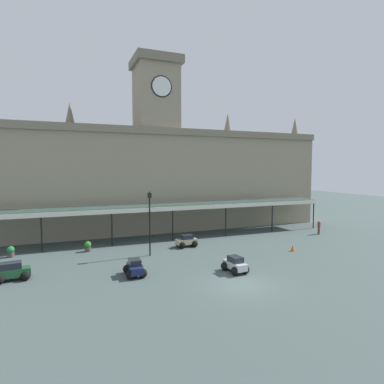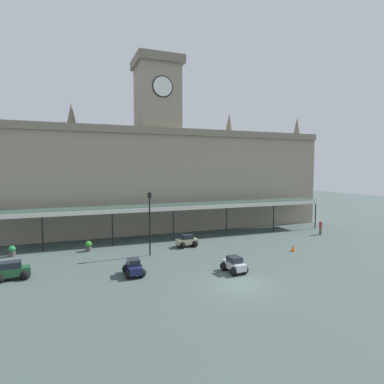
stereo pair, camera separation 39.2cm
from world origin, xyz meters
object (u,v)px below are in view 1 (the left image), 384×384
Objects in this scene: car_navy_sedan at (135,269)px; pedestrian_near_entrance at (319,226)px; car_beige_sedan at (187,242)px; victorian_lamppost at (150,217)px; car_silver_sedan at (235,265)px; planter_near_kerb at (11,252)px; car_green_estate at (12,272)px; traffic_cone at (293,248)px; planter_forecourt_centre at (88,246)px.

car_navy_sedan is 1.24× the size of pedestrian_near_entrance.
car_beige_sedan is 0.37× the size of victorian_lamppost.
car_navy_sedan is at bearing 164.19° from car_silver_sedan.
pedestrian_near_entrance is (15.92, 8.43, 0.41)m from car_silver_sedan.
victorian_lamppost is at bearing -175.44° from pedestrian_near_entrance.
victorian_lamppost is 5.93× the size of planter_near_kerb.
car_green_estate is 23.17m from traffic_cone.
traffic_cone is (12.73, -3.49, -3.17)m from victorian_lamppost.
planter_forecourt_centre is (-5.01, 3.47, -2.99)m from victorian_lamppost.
planter_near_kerb is (-15.49, 2.25, -0.01)m from car_beige_sedan.
victorian_lamppost is at bearing 14.36° from car_green_estate.
traffic_cone is 0.64× the size of planter_forecourt_centre.
car_silver_sedan is 1.02× the size of car_navy_sedan.
car_silver_sedan is 19.37m from planter_near_kerb.
planter_near_kerb is (-24.09, 7.48, 0.18)m from traffic_cone.
car_silver_sedan is 8.65m from traffic_cone.
traffic_cone is at bearing 22.37° from car_silver_sedan.
traffic_cone is (23.15, -0.82, -0.26)m from car_green_estate.
car_silver_sedan is 0.91× the size of car_green_estate.
car_navy_sedan is 15.14m from traffic_cone.
planter_forecourt_centre is at bearing 133.57° from car_silver_sedan.
traffic_cone is (8.00, 3.29, -0.20)m from car_silver_sedan.
car_silver_sedan is 7.37m from car_navy_sedan.
victorian_lamppost is 13.58m from traffic_cone.
planter_near_kerb is 6.37m from planter_forecourt_centre.
car_green_estate is (-8.07, 2.11, 0.06)m from car_navy_sedan.
car_beige_sedan is (-0.61, 8.52, 0.00)m from car_silver_sedan.
planter_near_kerb is (-11.36, 3.99, -2.99)m from victorian_lamppost.
car_silver_sedan is 2.21× the size of planter_near_kerb.
pedestrian_near_entrance is 20.88m from victorian_lamppost.
car_silver_sedan is at bearing -85.90° from car_beige_sedan.
victorian_lamppost is (2.35, 4.77, 2.98)m from car_navy_sedan.
car_green_estate is at bearing -131.40° from planter_forecourt_centre.
pedestrian_near_entrance is at bearing 32.94° from traffic_cone.
victorian_lamppost reaches higher than pedestrian_near_entrance.
traffic_cone is 25.23m from planter_near_kerb.
car_green_estate reaches higher than planter_near_kerb.
car_silver_sedan is at bearing -55.07° from victorian_lamppost.
car_green_estate is 15.20m from car_beige_sedan.
car_green_estate is (-15.16, 4.11, 0.06)m from car_silver_sedan.
planter_forecourt_centre is (-17.74, 6.96, 0.18)m from traffic_cone.
car_silver_sedan is 0.37× the size of victorian_lamppost.
traffic_cone is at bearing -21.41° from planter_forecourt_centre.
planter_near_kerb is at bearing 146.22° from car_silver_sedan.
car_green_estate is 1.40× the size of pedestrian_near_entrance.
car_silver_sedan is 1.00× the size of car_beige_sedan.
planter_near_kerb is at bearing 98.06° from car_green_estate.
pedestrian_near_entrance is at bearing 15.59° from car_navy_sedan.
car_silver_sedan is at bearing -33.78° from planter_near_kerb.
pedestrian_near_entrance is 9.47m from traffic_cone.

